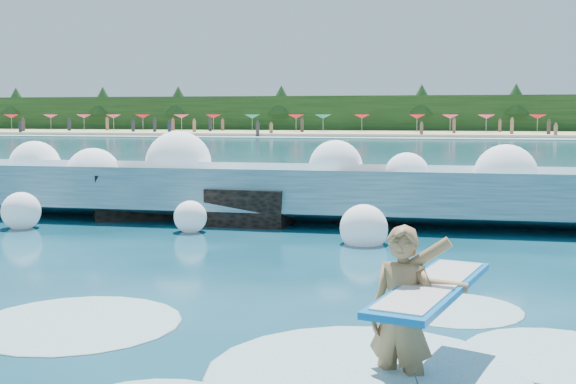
% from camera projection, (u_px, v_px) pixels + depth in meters
% --- Properties ---
extents(ground, '(200.00, 200.00, 0.00)m').
position_uv_depth(ground, '(162.00, 284.00, 10.74)').
color(ground, '#083340').
rests_on(ground, ground).
extents(beach, '(140.00, 20.00, 0.40)m').
position_uv_depth(beach, '(406.00, 134.00, 86.60)').
color(beach, tan).
rests_on(beach, ground).
extents(wet_band, '(140.00, 5.00, 0.08)m').
position_uv_depth(wet_band, '(401.00, 138.00, 75.91)').
color(wet_band, silver).
rests_on(wet_band, ground).
extents(treeline, '(140.00, 4.00, 5.00)m').
position_uv_depth(treeline, '(410.00, 114.00, 96.08)').
color(treeline, black).
rests_on(treeline, ground).
extents(breaking_wave, '(19.42, 2.96, 1.67)m').
position_uv_depth(breaking_wave, '(204.00, 193.00, 17.77)').
color(breaking_wave, '#346B82').
rests_on(breaking_wave, ground).
extents(rock_cluster, '(8.41, 3.20, 1.39)m').
position_uv_depth(rock_cluster, '(244.00, 200.00, 17.42)').
color(rock_cluster, black).
rests_on(rock_cluster, ground).
extents(surfer_with_board, '(1.24, 2.95, 1.78)m').
position_uv_depth(surfer_with_board, '(409.00, 312.00, 6.80)').
color(surfer_with_board, olive).
rests_on(surfer_with_board, ground).
extents(wave_spray, '(15.33, 4.79, 2.27)m').
position_uv_depth(wave_spray, '(200.00, 175.00, 17.65)').
color(wave_spray, white).
rests_on(wave_spray, ground).
extents(surf_foam, '(8.81, 5.76, 0.16)m').
position_uv_depth(surf_foam, '(319.00, 359.00, 7.43)').
color(surf_foam, silver).
rests_on(surf_foam, ground).
extents(beach_umbrellas, '(110.72, 6.66, 0.50)m').
position_uv_depth(beach_umbrellas, '(410.00, 117.00, 88.39)').
color(beach_umbrellas, red).
rests_on(beach_umbrellas, ground).
extents(beachgoers, '(99.64, 13.80, 1.92)m').
position_uv_depth(beachgoers, '(377.00, 127.00, 81.88)').
color(beachgoers, '#3F332D').
rests_on(beachgoers, ground).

